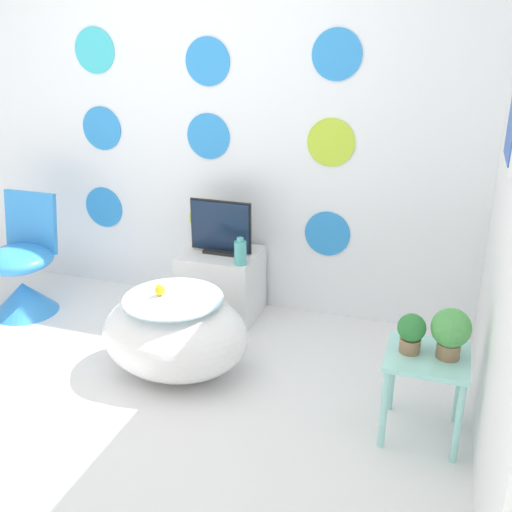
{
  "coord_description": "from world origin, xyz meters",
  "views": [
    {
      "loc": [
        1.54,
        -1.9,
        1.86
      ],
      "look_at": [
        0.61,
        0.83,
        0.73
      ],
      "focal_mm": 42.0,
      "sensor_mm": 36.0,
      "label": 1
    }
  ],
  "objects_px": {
    "tv": "(221,229)",
    "vase": "(240,252)",
    "chair": "(22,276)",
    "bathtub": "(175,334)",
    "potted_plant_right": "(451,331)",
    "potted_plant_left": "(411,332)"
  },
  "relations": [
    {
      "from": "tv",
      "to": "vase",
      "type": "distance_m",
      "value": 0.26
    },
    {
      "from": "vase",
      "to": "chair",
      "type": "bearing_deg",
      "value": -171.6
    },
    {
      "from": "chair",
      "to": "tv",
      "type": "xyz_separation_m",
      "value": [
        1.3,
        0.37,
        0.35
      ]
    },
    {
      "from": "tv",
      "to": "bathtub",
      "type": "bearing_deg",
      "value": -88.81
    },
    {
      "from": "chair",
      "to": "potted_plant_right",
      "type": "relative_size",
      "value": 3.36
    },
    {
      "from": "tv",
      "to": "vase",
      "type": "xyz_separation_m",
      "value": [
        0.19,
        -0.15,
        -0.08
      ]
    },
    {
      "from": "potted_plant_right",
      "to": "chair",
      "type": "bearing_deg",
      "value": 170.02
    },
    {
      "from": "bathtub",
      "to": "potted_plant_left",
      "type": "bearing_deg",
      "value": -5.51
    },
    {
      "from": "vase",
      "to": "potted_plant_right",
      "type": "height_order",
      "value": "potted_plant_right"
    },
    {
      "from": "tv",
      "to": "potted_plant_right",
      "type": "distance_m",
      "value": 1.69
    },
    {
      "from": "tv",
      "to": "chair",
      "type": "bearing_deg",
      "value": -163.97
    },
    {
      "from": "chair",
      "to": "tv",
      "type": "relative_size",
      "value": 1.95
    },
    {
      "from": "chair",
      "to": "potted_plant_right",
      "type": "bearing_deg",
      "value": -9.98
    },
    {
      "from": "vase",
      "to": "potted_plant_left",
      "type": "height_order",
      "value": "vase"
    },
    {
      "from": "chair",
      "to": "potted_plant_left",
      "type": "height_order",
      "value": "chair"
    },
    {
      "from": "vase",
      "to": "potted_plant_right",
      "type": "bearing_deg",
      "value": -29.19
    },
    {
      "from": "tv",
      "to": "potted_plant_left",
      "type": "distance_m",
      "value": 1.55
    },
    {
      "from": "chair",
      "to": "vase",
      "type": "bearing_deg",
      "value": 8.4
    },
    {
      "from": "tv",
      "to": "potted_plant_left",
      "type": "xyz_separation_m",
      "value": [
        1.28,
        -0.86,
        -0.07
      ]
    },
    {
      "from": "potted_plant_left",
      "to": "potted_plant_right",
      "type": "relative_size",
      "value": 0.79
    },
    {
      "from": "chair",
      "to": "potted_plant_left",
      "type": "bearing_deg",
      "value": -10.74
    },
    {
      "from": "chair",
      "to": "potted_plant_right",
      "type": "distance_m",
      "value": 2.81
    }
  ]
}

